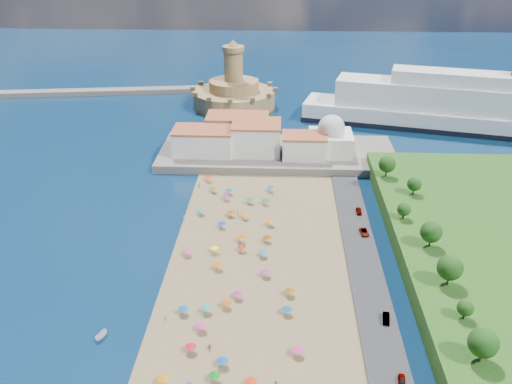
{
  "coord_description": "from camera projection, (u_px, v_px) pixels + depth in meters",
  "views": [
    {
      "loc": [
        11.26,
        -131.65,
        83.3
      ],
      "look_at": [
        4.0,
        25.0,
        8.0
      ],
      "focal_mm": 40.0,
      "sensor_mm": 36.0,
      "label": 1
    }
  ],
  "objects": [
    {
      "name": "terrace",
      "position": [
        277.0,
        154.0,
        219.75
      ],
      "size": [
        90.0,
        36.0,
        3.0
      ],
      "primitive_type": "cube",
      "color": "#59544C",
      "rests_on": "ground"
    },
    {
      "name": "moored_boats",
      "position": [
        86.0,
        367.0,
        116.19
      ],
      "size": [
        3.65,
        22.56,
        1.56
      ],
      "color": "white",
      "rests_on": "ground"
    },
    {
      "name": "beach_parasols",
      "position": [
        232.0,
        271.0,
        145.29
      ],
      "size": [
        31.88,
        112.96,
        2.2
      ],
      "color": "gray",
      "rests_on": "beach"
    },
    {
      "name": "fortress",
      "position": [
        234.0,
        93.0,
        276.95
      ],
      "size": [
        40.0,
        40.0,
        32.4
      ],
      "color": "#A78553",
      "rests_on": "ground"
    },
    {
      "name": "hillside_trees",
      "position": [
        433.0,
        247.0,
        140.71
      ],
      "size": [
        13.53,
        107.26,
        7.75
      ],
      "color": "#382314",
      "rests_on": "hillside"
    },
    {
      "name": "jetty",
      "position": [
        229.0,
        124.0,
        252.31
      ],
      "size": [
        18.0,
        70.0,
        2.4
      ],
      "primitive_type": "cube",
      "color": "#59544C",
      "rests_on": "ground"
    },
    {
      "name": "ground",
      "position": [
        237.0,
        258.0,
        155.08
      ],
      "size": [
        700.0,
        700.0,
        0.0
      ],
      "primitive_type": "plane",
      "color": "#071938",
      "rests_on": "ground"
    },
    {
      "name": "beachgoers",
      "position": [
        219.0,
        260.0,
        151.99
      ],
      "size": [
        30.1,
        101.29,
        1.84
      ],
      "color": "tan",
      "rests_on": "beach"
    },
    {
      "name": "breakwater",
      "position": [
        49.0,
        93.0,
        296.88
      ],
      "size": [
        199.03,
        34.77,
        2.6
      ],
      "primitive_type": "cube",
      "rotation": [
        0.0,
        0.0,
        0.14
      ],
      "color": "#59544C",
      "rests_on": "ground"
    },
    {
      "name": "domed_building",
      "position": [
        331.0,
        138.0,
        213.87
      ],
      "size": [
        16.0,
        16.0,
        15.0
      ],
      "color": "silver",
      "rests_on": "terrace"
    },
    {
      "name": "cruise_ship",
      "position": [
        467.0,
        110.0,
        245.36
      ],
      "size": [
        141.87,
        54.52,
        30.8
      ],
      "color": "black",
      "rests_on": "ground"
    },
    {
      "name": "parked_cars",
      "position": [
        372.0,
        262.0,
        150.59
      ],
      "size": [
        2.67,
        76.23,
        1.38
      ],
      "color": "gray",
      "rests_on": "promenade"
    },
    {
      "name": "waterfront_buildings",
      "position": [
        244.0,
        137.0,
        218.11
      ],
      "size": [
        57.0,
        29.0,
        11.0
      ],
      "color": "silver",
      "rests_on": "terrace"
    }
  ]
}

